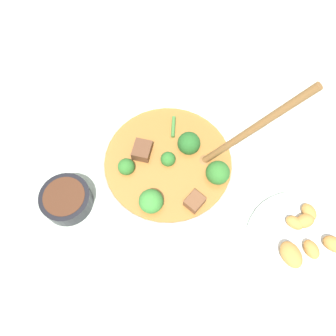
{
  "coord_description": "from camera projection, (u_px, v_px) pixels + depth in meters",
  "views": [
    {
      "loc": [
        0.24,
        0.08,
        0.62
      ],
      "look_at": [
        0.0,
        0.0,
        0.07
      ],
      "focal_mm": 35.0,
      "sensor_mm": 36.0,
      "label": 1
    }
  ],
  "objects": [
    {
      "name": "ground_plane",
      "position": [
        168.0,
        182.0,
        0.67
      ],
      "size": [
        4.0,
        4.0,
        0.0
      ],
      "primitive_type": "plane",
      "color": "#ADBCAD"
    },
    {
      "name": "stew_bowl",
      "position": [
        168.0,
        170.0,
        0.61
      ],
      "size": [
        0.26,
        0.31,
        0.3
      ],
      "color": "white",
      "rests_on": "ground_plane"
    },
    {
      "name": "condiment_bowl",
      "position": [
        66.0,
        199.0,
        0.63
      ],
      "size": [
        0.1,
        0.1,
        0.04
      ],
      "color": "black",
      "rests_on": "ground_plane"
    },
    {
      "name": "empty_plate",
      "position": [
        220.0,
        67.0,
        0.79
      ],
      "size": [
        0.21,
        0.21,
        0.02
      ],
      "color": "white",
      "rests_on": "ground_plane"
    },
    {
      "name": "food_plate",
      "position": [
        303.0,
        244.0,
        0.61
      ],
      "size": [
        0.21,
        0.21,
        0.04
      ],
      "color": "white",
      "rests_on": "ground_plane"
    }
  ]
}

